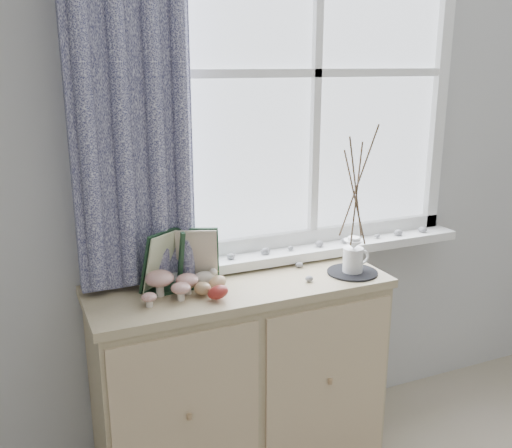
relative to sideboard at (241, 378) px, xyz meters
name	(u,v)px	position (x,y,z in m)	size (l,w,h in m)	color
sideboard	(241,378)	(0.00, 0.00, 0.00)	(1.20, 0.45, 0.85)	tan
botanical_book	(182,260)	(-0.23, 0.02, 0.55)	(0.35, 0.13, 0.24)	#1B3A24
toadstool_cluster	(169,283)	(-0.29, -0.02, 0.48)	(0.23, 0.16, 0.10)	white
wooden_eggs	(206,287)	(-0.16, -0.05, 0.46)	(0.17, 0.18, 0.08)	tan
songbird_figurine	(204,278)	(-0.14, 0.03, 0.46)	(0.13, 0.06, 0.07)	silver
crocheted_doily	(352,272)	(0.47, -0.08, 0.43)	(0.21, 0.21, 0.01)	black
twig_pitcher	(356,188)	(0.47, -0.08, 0.79)	(0.23, 0.23, 0.63)	white
sideboard_pebbles	(308,270)	(0.30, 0.00, 0.44)	(0.33, 0.23, 0.02)	#9B9B9E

